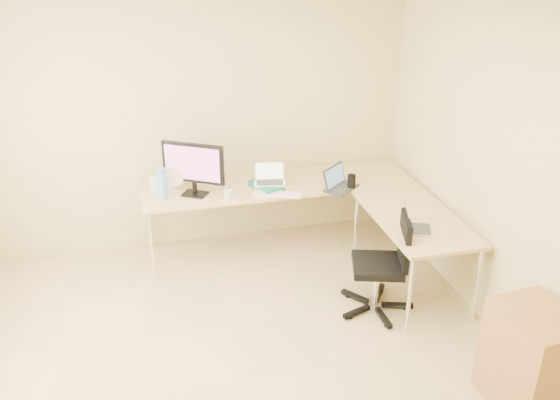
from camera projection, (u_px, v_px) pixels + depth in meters
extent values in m
plane|color=tan|center=(243.00, 381.00, 4.30)|extent=(4.50, 4.50, 0.00)
plane|color=white|center=(231.00, 10.00, 3.20)|extent=(4.50, 4.50, 0.00)
plane|color=#C8BA77|center=(197.00, 120.00, 5.73)|extent=(4.50, 0.00, 4.50)
plane|color=#C8BA77|center=(527.00, 190.00, 4.21)|extent=(0.00, 4.50, 4.50)
cube|color=tan|center=(279.00, 216.00, 5.93)|extent=(2.65, 0.70, 0.73)
cube|color=tan|center=(411.00, 252.00, 5.26)|extent=(0.70, 1.30, 0.73)
cube|color=black|center=(193.00, 169.00, 5.41)|extent=(0.61, 0.47, 0.51)
cube|color=#166950|center=(267.00, 185.00, 5.65)|extent=(0.34, 0.38, 0.05)
cube|color=#B0B0B1|center=(270.00, 174.00, 5.58)|extent=(0.34, 0.28, 0.19)
cube|color=#272625|center=(342.00, 178.00, 5.59)|extent=(0.42, 0.42, 0.22)
cube|color=white|center=(277.00, 194.00, 5.51)|extent=(0.46, 0.29, 0.02)
ellipsoid|color=white|center=(286.00, 188.00, 5.61)|extent=(0.11, 0.09, 0.04)
imported|color=silver|center=(227.00, 195.00, 5.41)|extent=(0.12, 0.12, 0.09)
cylinder|color=white|center=(238.00, 198.00, 5.41)|extent=(0.13, 0.13, 0.03)
cylinder|color=#5D91DC|center=(162.00, 184.00, 5.37)|extent=(0.11, 0.11, 0.30)
cube|color=silver|center=(162.00, 188.00, 5.64)|extent=(0.25, 0.33, 0.01)
cube|color=white|center=(161.00, 182.00, 5.69)|extent=(0.24, 0.19, 0.08)
cylinder|color=silver|center=(173.00, 180.00, 5.51)|extent=(0.24, 0.24, 0.25)
cylinder|color=black|center=(351.00, 182.00, 5.63)|extent=(0.09, 0.09, 0.14)
cube|color=silver|center=(420.00, 219.00, 4.83)|extent=(0.38, 0.34, 0.21)
cube|color=black|center=(378.00, 258.00, 4.91)|extent=(0.67, 0.67, 0.90)
cube|color=#976121|center=(531.00, 361.00, 3.96)|extent=(0.50, 0.60, 0.77)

